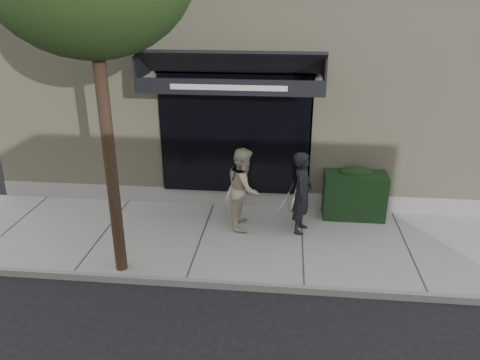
# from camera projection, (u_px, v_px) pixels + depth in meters

# --- Properties ---
(ground) EXTENTS (80.00, 80.00, 0.00)m
(ground) POSITION_uv_depth(u_px,v_px,m) (302.00, 246.00, 9.21)
(ground) COLOR black
(ground) RESTS_ON ground
(sidewalk) EXTENTS (20.00, 3.00, 0.12)m
(sidewalk) POSITION_uv_depth(u_px,v_px,m) (302.00, 244.00, 9.19)
(sidewalk) COLOR #9D9E98
(sidewalk) RESTS_ON ground
(curb) EXTENTS (20.00, 0.10, 0.14)m
(curb) POSITION_uv_depth(u_px,v_px,m) (304.00, 290.00, 7.76)
(curb) COLOR gray
(curb) RESTS_ON ground
(building_facade) EXTENTS (14.30, 8.04, 5.64)m
(building_facade) POSITION_uv_depth(u_px,v_px,m) (303.00, 67.00, 12.76)
(building_facade) COLOR #B6AD8B
(building_facade) RESTS_ON ground
(hedge) EXTENTS (1.30, 0.70, 1.14)m
(hedge) POSITION_uv_depth(u_px,v_px,m) (354.00, 193.00, 10.01)
(hedge) COLOR black
(hedge) RESTS_ON sidewalk
(pedestrian_front) EXTENTS (0.74, 0.82, 1.68)m
(pedestrian_front) POSITION_uv_depth(u_px,v_px,m) (302.00, 193.00, 9.26)
(pedestrian_front) COLOR black
(pedestrian_front) RESTS_ON sidewalk
(pedestrian_back) EXTENTS (0.72, 0.88, 1.69)m
(pedestrian_back) POSITION_uv_depth(u_px,v_px,m) (244.00, 188.00, 9.48)
(pedestrian_back) COLOR beige
(pedestrian_back) RESTS_ON sidewalk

